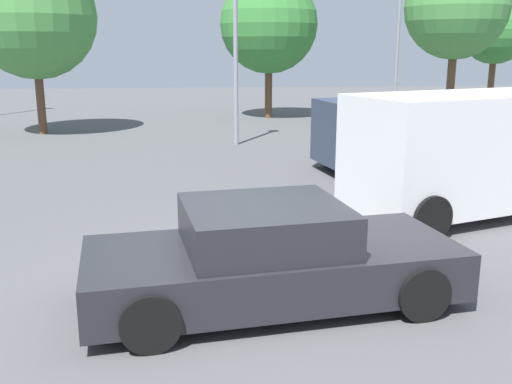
% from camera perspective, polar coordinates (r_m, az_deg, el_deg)
% --- Properties ---
extents(ground_plane, '(80.00, 80.00, 0.00)m').
position_cam_1_polar(ground_plane, '(7.48, -1.13, -10.15)').
color(ground_plane, '#515154').
extents(sedan_foreground, '(4.68, 2.47, 1.24)m').
position_cam_1_polar(sedan_foreground, '(7.14, 1.40, -6.38)').
color(sedan_foreground, '#232328').
rests_on(sedan_foreground, ground_plane).
extents(van_white, '(5.27, 3.43, 2.25)m').
position_cam_1_polar(van_white, '(11.58, 20.70, 3.85)').
color(van_white, white).
rests_on(van_white, ground_plane).
extents(suv_dark, '(4.96, 2.78, 1.79)m').
position_cam_1_polar(suv_dark, '(15.41, 14.90, 5.74)').
color(suv_dark, '#2D384C').
rests_on(suv_dark, ground_plane).
extents(light_post_near, '(0.44, 0.44, 6.46)m').
position_cam_1_polar(light_post_near, '(28.24, 13.75, 16.19)').
color(light_post_near, gray).
rests_on(light_post_near, ground_plane).
extents(light_post_mid, '(0.44, 0.44, 5.97)m').
position_cam_1_polar(light_post_mid, '(18.81, -2.02, 17.05)').
color(light_post_mid, gray).
rests_on(light_post_mid, ground_plane).
extents(tree_back_left, '(3.92, 3.92, 6.50)m').
position_cam_1_polar(tree_back_left, '(24.58, 18.91, 16.60)').
color(tree_back_left, brown).
rests_on(tree_back_left, ground_plane).
extents(tree_back_center, '(3.28, 3.28, 5.53)m').
position_cam_1_polar(tree_back_center, '(31.96, 22.29, 14.34)').
color(tree_back_center, brown).
rests_on(tree_back_center, ground_plane).
extents(tree_back_right, '(4.22, 4.22, 6.14)m').
position_cam_1_polar(tree_back_right, '(26.34, 1.25, 15.98)').
color(tree_back_right, brown).
rests_on(tree_back_right, ground_plane).
extents(tree_far_right, '(4.35, 4.35, 6.28)m').
position_cam_1_polar(tree_far_right, '(22.59, -20.83, 15.68)').
color(tree_far_right, brown).
rests_on(tree_far_right, ground_plane).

